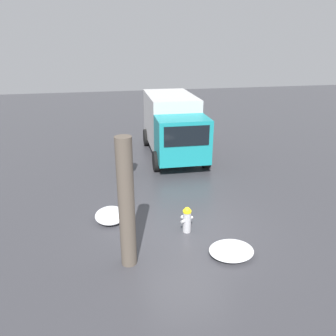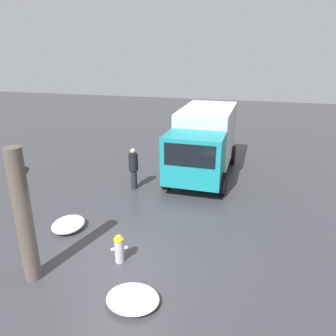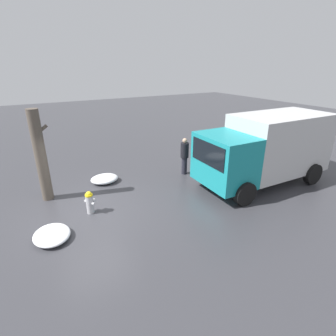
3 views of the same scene
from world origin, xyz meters
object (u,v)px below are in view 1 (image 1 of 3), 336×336
(fire_hydrant, at_px, (187,219))
(pedestrian, at_px, (128,155))
(tree_trunk, at_px, (126,204))
(delivery_truck, at_px, (173,124))

(fire_hydrant, distance_m, pedestrian, 4.92)
(tree_trunk, bearing_deg, delivery_truck, -19.78)
(fire_hydrant, relative_size, pedestrian, 0.48)
(tree_trunk, xyz_separation_m, delivery_truck, (8.33, -3.00, -0.14))
(tree_trunk, relative_size, pedestrian, 1.99)
(delivery_truck, xyz_separation_m, pedestrian, (-2.46, 2.46, -0.64))
(tree_trunk, distance_m, delivery_truck, 8.85)
(fire_hydrant, distance_m, tree_trunk, 2.54)
(tree_trunk, relative_size, delivery_truck, 0.58)
(tree_trunk, bearing_deg, pedestrian, -5.22)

